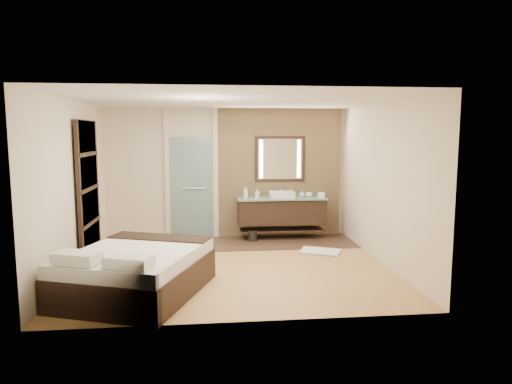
{
  "coord_description": "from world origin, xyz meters",
  "views": [
    {
      "loc": [
        -0.42,
        -7.31,
        2.18
      ],
      "look_at": [
        0.43,
        0.6,
        1.16
      ],
      "focal_mm": 32.0,
      "sensor_mm": 36.0,
      "label": 1
    }
  ],
  "objects": [
    {
      "name": "soap_bottle_b",
      "position": [
        0.6,
        1.98,
        0.96
      ],
      "size": [
        0.1,
        0.11,
        0.18
      ],
      "primitive_type": "imported",
      "rotation": [
        0.0,
        0.0,
        -0.3
      ],
      "color": "#B2B2B2",
      "rests_on": "vanity"
    },
    {
      "name": "shoji_partition",
      "position": [
        -2.43,
        0.6,
        1.21
      ],
      "size": [
        0.06,
        1.2,
        2.4
      ],
      "color": "black",
      "rests_on": "floor"
    },
    {
      "name": "tissue_box",
      "position": [
        1.92,
        1.85,
        0.92
      ],
      "size": [
        0.13,
        0.13,
        0.1
      ],
      "primitive_type": "cube",
      "rotation": [
        0.0,
        0.0,
        -0.05
      ],
      "color": "white",
      "rests_on": "vanity"
    },
    {
      "name": "waste_bin",
      "position": [
        0.48,
        1.71,
        0.11
      ],
      "size": [
        0.24,
        0.24,
        0.22
      ],
      "primitive_type": "cylinder",
      "rotation": [
        0.0,
        0.0,
        -0.42
      ],
      "color": "black",
      "rests_on": "floor"
    },
    {
      "name": "floor",
      "position": [
        0.0,
        0.0,
        0.0
      ],
      "size": [
        5.0,
        5.0,
        0.0
      ],
      "primitive_type": "plane",
      "color": "#AA7E47",
      "rests_on": "ground"
    },
    {
      "name": "stone_wall",
      "position": [
        1.1,
        2.21,
        1.35
      ],
      "size": [
        2.6,
        0.08,
        2.7
      ],
      "primitive_type": "cube",
      "color": "tan",
      "rests_on": "floor"
    },
    {
      "name": "bed",
      "position": [
        -1.4,
        -1.16,
        0.32
      ],
      "size": [
        2.16,
        2.4,
        0.76
      ],
      "rotation": [
        0.0,
        0.0,
        -0.35
      ],
      "color": "black",
      "rests_on": "floor"
    },
    {
      "name": "mirror_unit",
      "position": [
        1.1,
        2.16,
        1.65
      ],
      "size": [
        1.06,
        0.04,
        0.96
      ],
      "color": "black",
      "rests_on": "stone_wall"
    },
    {
      "name": "cup",
      "position": [
        1.68,
        1.92,
        0.92
      ],
      "size": [
        0.15,
        0.15,
        0.1
      ],
      "primitive_type": "imported",
      "rotation": [
        0.0,
        0.0,
        0.24
      ],
      "color": "silver",
      "rests_on": "vanity"
    },
    {
      "name": "vanity",
      "position": [
        1.1,
        1.92,
        0.58
      ],
      "size": [
        1.85,
        0.55,
        0.88
      ],
      "color": "black",
      "rests_on": "stone_wall"
    },
    {
      "name": "frosted_door",
      "position": [
        -0.75,
        2.2,
        1.14
      ],
      "size": [
        1.1,
        0.12,
        2.7
      ],
      "color": "#A6D2D2",
      "rests_on": "floor"
    },
    {
      "name": "soap_bottle_c",
      "position": [
        1.53,
        1.9,
        0.94
      ],
      "size": [
        0.15,
        0.15,
        0.14
      ],
      "primitive_type": "imported",
      "rotation": [
        0.0,
        0.0,
        -0.38
      ],
      "color": "#A2CCC8",
      "rests_on": "vanity"
    },
    {
      "name": "bath_mat",
      "position": [
        1.64,
        0.75,
        0.02
      ],
      "size": [
        0.86,
        0.75,
        0.02
      ],
      "primitive_type": "cube",
      "rotation": [
        0.0,
        0.0,
        -0.43
      ],
      "color": "silver",
      "rests_on": "floor"
    },
    {
      "name": "tile_strip",
      "position": [
        0.6,
        1.6,
        0.01
      ],
      "size": [
        3.8,
        1.3,
        0.01
      ],
      "primitive_type": "cube",
      "color": "#32231B",
      "rests_on": "floor"
    },
    {
      "name": "soap_bottle_a",
      "position": [
        0.36,
        1.93,
        0.99
      ],
      "size": [
        0.09,
        0.1,
        0.24
      ],
      "primitive_type": "imported",
      "rotation": [
        0.0,
        0.0,
        -0.02
      ],
      "color": "white",
      "rests_on": "vanity"
    }
  ]
}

